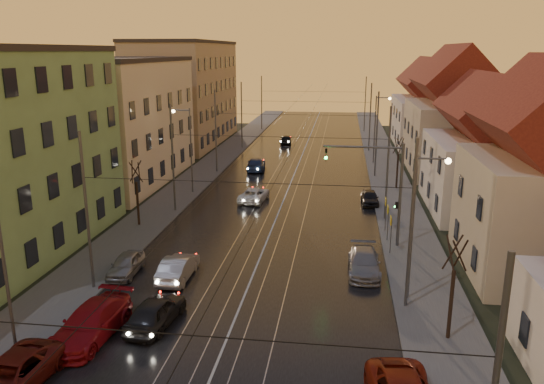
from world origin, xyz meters
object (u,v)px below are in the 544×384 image
at_px(street_lamp_3, 378,123).
at_px(parked_left_2, 91,323).
at_px(parked_left_3, 126,264).
at_px(traffic_light_mast, 386,182).
at_px(street_lamp_2, 188,142).
at_px(parked_right_2, 370,198).
at_px(parked_right_1, 364,263).
at_px(driving_car_1, 178,267).
at_px(street_lamp_1, 419,214).
at_px(driving_car_4, 286,140).
at_px(driving_car_3, 256,164).
at_px(parked_left_1, 10,376).
at_px(driving_car_0, 156,311).
at_px(driving_car_2, 254,195).

bearing_deg(street_lamp_3, parked_left_2, -110.16).
bearing_deg(parked_left_3, traffic_light_mast, 21.24).
relative_size(parked_left_2, parked_left_3, 1.45).
bearing_deg(street_lamp_2, parked_right_2, -5.36).
bearing_deg(parked_right_1, parked_left_3, -172.12).
relative_size(street_lamp_3, traffic_light_mast, 1.11).
relative_size(driving_car_1, parked_left_3, 1.17).
xyz_separation_m(street_lamp_1, street_lamp_3, (0.00, 36.00, 0.00)).
bearing_deg(driving_car_4, street_lamp_2, 71.57).
xyz_separation_m(driving_car_3, parked_left_1, (-3.15, -40.77, -0.01)).
bearing_deg(parked_right_1, traffic_light_mast, 73.00).
height_order(street_lamp_3, parked_left_2, street_lamp_3).
height_order(street_lamp_1, parked_left_2, street_lamp_1).
bearing_deg(street_lamp_1, driving_car_0, -160.96).
distance_m(street_lamp_3, driving_car_2, 21.87).
bearing_deg(driving_car_4, parked_right_2, 103.35).
relative_size(street_lamp_2, parked_left_1, 1.63).
bearing_deg(parked_right_2, street_lamp_2, 172.80).
distance_m(driving_car_4, parked_left_3, 47.19).
distance_m(driving_car_0, driving_car_1, 5.49).
relative_size(driving_car_1, parked_left_1, 0.87).
xyz_separation_m(street_lamp_2, driving_car_1, (4.81, -18.96, -4.18)).
bearing_deg(street_lamp_3, traffic_light_mast, -92.27).
bearing_deg(street_lamp_1, driving_car_4, 104.08).
xyz_separation_m(parked_left_2, parked_left_3, (-1.30, 7.22, -0.15)).
bearing_deg(street_lamp_3, parked_right_1, -94.39).
bearing_deg(driving_car_1, parked_right_1, -168.15).
distance_m(street_lamp_3, driving_car_3, 15.20).
height_order(street_lamp_3, driving_car_0, street_lamp_3).
distance_m(street_lamp_1, street_lamp_3, 36.00).
bearing_deg(traffic_light_mast, street_lamp_3, 87.73).
distance_m(street_lamp_1, driving_car_1, 14.07).
relative_size(street_lamp_3, driving_car_1, 1.87).
height_order(traffic_light_mast, parked_left_3, traffic_light_mast).
relative_size(street_lamp_3, driving_car_3, 1.66).
bearing_deg(parked_left_3, driving_car_0, -57.81).
bearing_deg(driving_car_2, parked_left_3, 79.45).
height_order(street_lamp_3, parked_right_2, street_lamp_3).
relative_size(driving_car_1, parked_right_1, 0.92).
relative_size(parked_left_2, parked_right_1, 1.14).
distance_m(parked_left_1, parked_left_3, 11.47).
distance_m(parked_left_2, parked_left_3, 7.33).
height_order(traffic_light_mast, driving_car_2, traffic_light_mast).
relative_size(traffic_light_mast, driving_car_1, 1.69).
xyz_separation_m(street_lamp_3, parked_left_1, (-16.70, -46.21, -4.20)).
distance_m(street_lamp_1, street_lamp_2, 27.05).
distance_m(street_lamp_2, driving_car_0, 25.35).
distance_m(street_lamp_1, parked_left_3, 17.29).
relative_size(parked_left_3, parked_right_2, 1.02).
height_order(street_lamp_3, parked_left_1, street_lamp_3).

